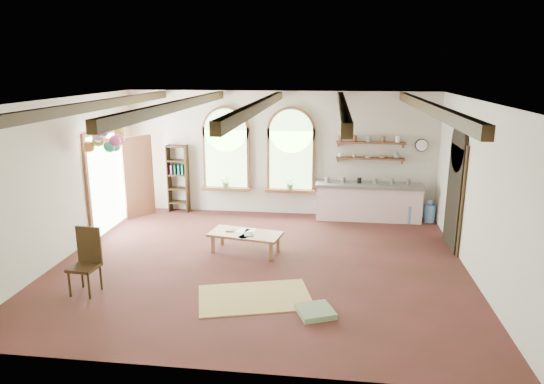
% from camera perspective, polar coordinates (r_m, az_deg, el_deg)
% --- Properties ---
extents(floor, '(8.00, 8.00, 0.00)m').
position_cam_1_polar(floor, '(9.71, -1.39, -8.46)').
color(floor, '#542422').
rests_on(floor, ground).
extents(ceiling_beams, '(6.20, 6.80, 0.18)m').
position_cam_1_polar(ceiling_beams, '(8.96, -1.52, 10.10)').
color(ceiling_beams, '#362511').
rests_on(ceiling_beams, ceiling).
extents(window_left, '(1.30, 0.28, 2.20)m').
position_cam_1_polar(window_left, '(12.75, -5.41, 4.73)').
color(window_left, brown).
rests_on(window_left, floor).
extents(window_right, '(1.30, 0.28, 2.20)m').
position_cam_1_polar(window_right, '(12.49, 2.25, 4.58)').
color(window_right, brown).
rests_on(window_right, floor).
extents(left_doorway, '(0.10, 1.90, 2.50)m').
position_cam_1_polar(left_doorway, '(12.17, -18.85, 1.21)').
color(left_doorway, brown).
rests_on(left_doorway, floor).
extents(right_doorway, '(0.10, 1.30, 2.40)m').
position_cam_1_polar(right_doorway, '(11.00, 20.62, -0.59)').
color(right_doorway, black).
rests_on(right_doorway, floor).
extents(kitchen_counter, '(2.68, 0.62, 0.94)m').
position_cam_1_polar(kitchen_counter, '(12.52, 11.26, -1.09)').
color(kitchen_counter, beige).
rests_on(kitchen_counter, floor).
extents(wall_shelf_lower, '(1.70, 0.24, 0.04)m').
position_cam_1_polar(wall_shelf_lower, '(12.46, 11.45, 3.89)').
color(wall_shelf_lower, brown).
rests_on(wall_shelf_lower, wall_back).
extents(wall_shelf_upper, '(1.70, 0.24, 0.04)m').
position_cam_1_polar(wall_shelf_upper, '(12.39, 11.55, 5.71)').
color(wall_shelf_upper, brown).
rests_on(wall_shelf_upper, wall_back).
extents(wall_clock, '(0.32, 0.04, 0.32)m').
position_cam_1_polar(wall_clock, '(12.62, 17.20, 5.28)').
color(wall_clock, black).
rests_on(wall_clock, wall_back).
extents(bookshelf, '(0.53, 0.32, 1.80)m').
position_cam_1_polar(bookshelf, '(13.13, -10.99, 1.56)').
color(bookshelf, '#362511').
rests_on(bookshelf, floor).
extents(coffee_table, '(1.59, 0.95, 0.42)m').
position_cam_1_polar(coffee_table, '(10.19, -3.14, -5.09)').
color(coffee_table, tan).
rests_on(coffee_table, floor).
extents(side_chair, '(0.49, 0.49, 1.14)m').
position_cam_1_polar(side_chair, '(9.03, -21.06, -9.06)').
color(side_chair, '#362511').
rests_on(side_chair, floor).
extents(floor_mat, '(2.12, 1.62, 0.02)m').
position_cam_1_polar(floor_mat, '(8.40, -2.04, -12.26)').
color(floor_mat, tan).
rests_on(floor_mat, floor).
extents(floor_cushion, '(0.70, 0.70, 0.09)m').
position_cam_1_polar(floor_cushion, '(7.91, 5.13, -13.82)').
color(floor_cushion, gray).
rests_on(floor_cushion, floor).
extents(water_jug_a, '(0.30, 0.30, 0.59)m').
position_cam_1_polar(water_jug_a, '(12.58, 15.77, -2.36)').
color(water_jug_a, '#6098CE').
rests_on(water_jug_a, floor).
extents(water_jug_b, '(0.30, 0.30, 0.57)m').
position_cam_1_polar(water_jug_b, '(12.79, 18.02, -2.28)').
color(water_jug_b, '#6098CE').
rests_on(water_jug_b, floor).
extents(balloon_cluster, '(0.79, 0.87, 1.15)m').
position_cam_1_polar(balloon_cluster, '(10.84, -19.03, 6.01)').
color(balloon_cluster, white).
rests_on(balloon_cluster, floor).
extents(table_book, '(0.17, 0.24, 0.02)m').
position_cam_1_polar(table_book, '(10.36, -5.36, -4.43)').
color(table_book, olive).
rests_on(table_book, coffee_table).
extents(tablet, '(0.23, 0.29, 0.01)m').
position_cam_1_polar(tablet, '(10.06, -2.74, -4.99)').
color(tablet, black).
rests_on(tablet, coffee_table).
extents(potted_plant_left, '(0.27, 0.23, 0.30)m').
position_cam_1_polar(potted_plant_left, '(12.80, -5.43, 1.20)').
color(potted_plant_left, '#598C4C').
rests_on(potted_plant_left, window_left).
extents(potted_plant_right, '(0.27, 0.23, 0.30)m').
position_cam_1_polar(potted_plant_right, '(12.55, 2.17, 0.98)').
color(potted_plant_right, '#598C4C').
rests_on(potted_plant_right, window_right).
extents(shelf_cup_a, '(0.12, 0.10, 0.10)m').
position_cam_1_polar(shelf_cup_a, '(12.41, 8.01, 4.32)').
color(shelf_cup_a, white).
rests_on(shelf_cup_a, wall_shelf_lower).
extents(shelf_cup_b, '(0.10, 0.10, 0.09)m').
position_cam_1_polar(shelf_cup_b, '(12.42, 9.62, 4.26)').
color(shelf_cup_b, beige).
rests_on(shelf_cup_b, wall_shelf_lower).
extents(shelf_bowl_a, '(0.22, 0.22, 0.05)m').
position_cam_1_polar(shelf_bowl_a, '(12.44, 11.23, 4.11)').
color(shelf_bowl_a, beige).
rests_on(shelf_bowl_a, wall_shelf_lower).
extents(shelf_bowl_b, '(0.20, 0.20, 0.06)m').
position_cam_1_polar(shelf_bowl_b, '(12.47, 12.84, 4.07)').
color(shelf_bowl_b, '#8C664C').
rests_on(shelf_bowl_b, wall_shelf_lower).
extents(shelf_vase, '(0.18, 0.18, 0.19)m').
position_cam_1_polar(shelf_vase, '(12.50, 14.46, 4.30)').
color(shelf_vase, slate).
rests_on(shelf_vase, wall_shelf_lower).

